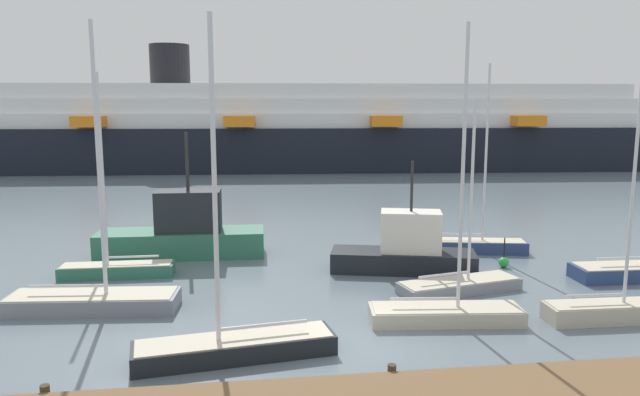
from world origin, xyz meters
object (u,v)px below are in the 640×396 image
Objects in this scene: sailboat_1 at (93,297)px; fishing_boat_1 at (406,250)px; sailboat_7 at (446,309)px; sailboat_5 at (235,342)px; fishing_boat_0 at (184,233)px; channel_buoy_0 at (504,262)px; sailboat_6 at (474,243)px; cruise_ship at (309,130)px; sailboat_0 at (460,283)px; sailboat_3 at (613,309)px; channel_buoy_1 at (384,250)px; sailboat_4 at (117,267)px.

sailboat_1 is 1.54× the size of fishing_boat_1.
sailboat_7 is at bearing -8.13° from sailboat_1.
fishing_boat_0 is (-2.71, 13.22, 0.71)m from sailboat_5.
channel_buoy_0 is at bearing 16.28° from sailboat_1.
sailboat_6 is at bearing -3.34° from fishing_boat_0.
cruise_ship is at bearing -107.51° from sailboat_5.
sailboat_3 is (4.33, -4.06, 0.09)m from sailboat_0.
sailboat_7 reaches higher than sailboat_6.
sailboat_0 reaches higher than channel_buoy_0.
cruise_ship is at bearing 76.36° from fishing_boat_0.
sailboat_0 is at bearing 6.30° from sailboat_1.
sailboat_0 is 14.41m from fishing_boat_0.
sailboat_5 is at bearing -123.22° from channel_buoy_1.
fishing_boat_0 is at bearing 171.52° from channel_buoy_1.
sailboat_1 reaches higher than channel_buoy_0.
sailboat_6 is at bearing -172.27° from sailboat_4.
sailboat_6 is at bearing 2.16° from channel_buoy_1.
sailboat_1 is 7.50m from sailboat_5.
sailboat_4 is 18.19m from sailboat_6.
sailboat_6 reaches higher than sailboat_4.
sailboat_3 is at bearing -59.25° from channel_buoy_1.
fishing_boat_0 is 43.48m from cruise_ship.
channel_buoy_0 is (4.92, -0.00, -0.78)m from fishing_boat_1.
fishing_boat_1 is (7.99, 8.80, 0.54)m from sailboat_5.
sailboat_0 is 0.74× the size of sailboat_1.
sailboat_4 reaches higher than fishing_boat_0.
sailboat_3 is 0.09× the size of cruise_ship.
sailboat_4 reaches higher than fishing_boat_1.
sailboat_7 is 0.11× the size of cruise_ship.
channel_buoy_1 is at bearing 93.14° from sailboat_0.
fishing_boat_1 is at bearing 177.14° from sailboat_4.
sailboat_3 is at bearing -80.50° from cruise_ship.
channel_buoy_1 is (0.03, 9.58, -0.17)m from sailboat_7.
cruise_ship reaches higher than fishing_boat_0.
sailboat_0 is 5.74× the size of channel_buoy_1.
cruise_ship is at bearing 96.70° from sailboat_3.
sailboat_0 is 0.75× the size of sailboat_7.
fishing_boat_1 is (10.70, -4.41, -0.17)m from fishing_boat_0.
sailboat_5 is at bearing -94.87° from cruise_ship.
fishing_boat_1 is at bearing 20.25° from sailboat_1.
channel_buoy_0 is 0.02× the size of cruise_ship.
sailboat_4 is 0.93× the size of sailboat_6.
sailboat_3 is at bearing -55.92° from sailboat_0.
sailboat_1 reaches higher than sailboat_4.
cruise_ship is (14.21, 49.86, 4.18)m from sailboat_1.
sailboat_5 is 15.62m from channel_buoy_0.
cruise_ship is (8.76, 55.01, 4.16)m from sailboat_5.
sailboat_5 is 7.90m from sailboat_7.
channel_buoy_0 is (-0.84, 7.38, -0.19)m from sailboat_3.
fishing_boat_0 is 16.26m from channel_buoy_0.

